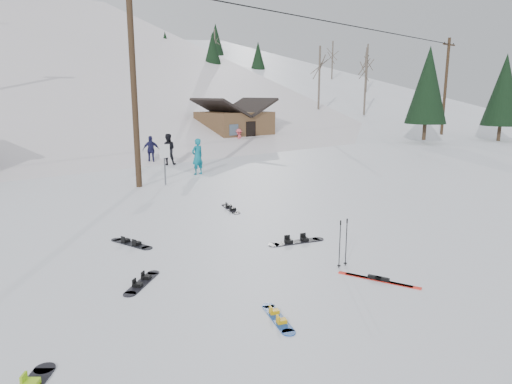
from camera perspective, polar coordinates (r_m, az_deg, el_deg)
ground at (r=9.20m, az=14.56°, el=-14.41°), size 200.00×200.00×0.00m
ridge_right at (r=72.27m, az=-0.61°, el=0.13°), size 45.66×93.98×54.59m
treeline_right at (r=63.46m, az=2.59°, el=8.48°), size 20.00×60.00×10.00m
utility_pole at (r=20.65m, az=-15.08°, el=13.49°), size 2.00×0.26×9.00m
utility_pole_right at (r=46.22m, az=22.59°, el=12.02°), size 2.00×0.26×9.00m
trail_sign at (r=20.94m, az=-11.34°, el=4.29°), size 0.50×0.09×1.85m
cabin at (r=36.11m, az=-2.70°, el=8.05°), size 5.39×4.40×3.77m
hero_snowboard at (r=8.71m, az=2.75°, el=-15.44°), size 0.64×1.23×0.09m
hero_skis at (r=10.64m, az=15.06°, el=-10.52°), size 0.72×1.77×0.10m
ski_poles at (r=11.07m, az=10.83°, el=-6.26°), size 0.32×0.09×1.17m
board_scatter_a at (r=10.45m, az=-14.05°, el=-10.90°), size 1.19×1.00×0.10m
board_scatter_b at (r=13.10m, az=-15.33°, el=-6.20°), size 0.62×1.51×0.11m
board_scatter_d at (r=12.83m, az=5.08°, el=-6.17°), size 1.62×0.74×0.12m
board_scatter_f at (r=16.42m, az=-3.19°, el=-2.06°), size 0.70×1.49×0.11m
skier_teal at (r=23.57m, az=-7.33°, el=4.42°), size 0.72×0.52×1.85m
skier_dark at (r=27.11m, az=-10.95°, el=5.26°), size 1.11×1.05×1.81m
skier_pink at (r=33.85m, az=-2.19°, el=6.59°), size 1.16×1.04×1.56m
skier_navy at (r=27.51m, az=-12.97°, el=5.12°), size 1.06×0.79×1.67m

